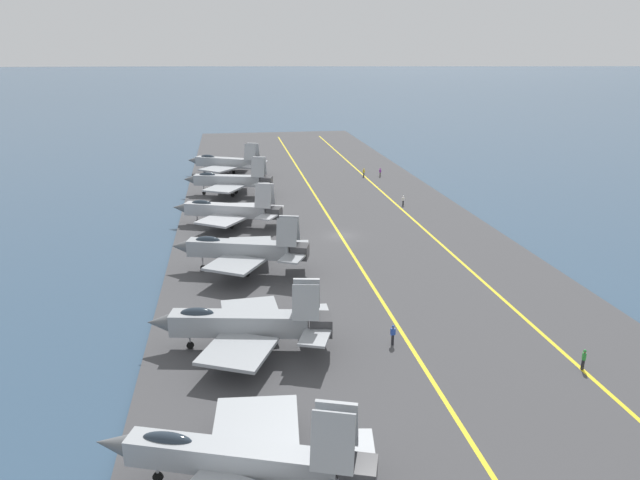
{
  "coord_description": "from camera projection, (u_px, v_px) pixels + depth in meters",
  "views": [
    {
      "loc": [
        -71.3,
        14.17,
        23.8
      ],
      "look_at": [
        -8.84,
        4.21,
        2.9
      ],
      "focal_mm": 32.0,
      "sensor_mm": 36.0,
      "label": 1
    }
  ],
  "objects": [
    {
      "name": "deck_stripe_foul_line",
      "position": [
        427.0,
        231.0,
        78.11
      ],
      "size": [
        189.16,
        0.85,
        0.01
      ],
      "primitive_type": "cube",
      "rotation": [
        0.0,
        0.0,
        0.0
      ],
      "color": "yellow",
      "rests_on": "carrier_deck"
    },
    {
      "name": "crew_white_vest",
      "position": [
        403.0,
        200.0,
        91.06
      ],
      "size": [
        0.44,
        0.46,
        1.65
      ],
      "color": "#232328",
      "rests_on": "carrier_deck"
    },
    {
      "name": "crew_blue_vest",
      "position": [
        393.0,
        334.0,
        47.62
      ],
      "size": [
        0.28,
        0.39,
        1.8
      ],
      "color": "#232328",
      "rests_on": "carrier_deck"
    },
    {
      "name": "parked_jet_fifth",
      "position": [
        229.0,
        180.0,
        97.12
      ],
      "size": [
        13.58,
        15.55,
        6.67
      ],
      "color": "#9EA3A8",
      "rests_on": "carrier_deck"
    },
    {
      "name": "parked_jet_third",
      "position": [
        242.0,
        249.0,
        62.87
      ],
      "size": [
        12.43,
        15.65,
        6.6
      ],
      "color": "#93999E",
      "rests_on": "carrier_deck"
    },
    {
      "name": "crew_purple_vest",
      "position": [
        380.0,
        172.0,
        112.22
      ],
      "size": [
        0.45,
        0.45,
        1.73
      ],
      "color": "#4C473D",
      "rests_on": "carrier_deck"
    },
    {
      "name": "crew_green_vest",
      "position": [
        584.0,
        359.0,
        43.89
      ],
      "size": [
        0.46,
        0.41,
        1.72
      ],
      "color": "#232328",
      "rests_on": "carrier_deck"
    },
    {
      "name": "parked_jet_sixth",
      "position": [
        226.0,
        162.0,
        113.4
      ],
      "size": [
        14.03,
        16.34,
        6.53
      ],
      "color": "#9EA3A8",
      "rests_on": "carrier_deck"
    },
    {
      "name": "carrier_deck",
      "position": [
        341.0,
        237.0,
        76.37
      ],
      "size": [
        210.17,
        43.76,
        0.4
      ],
      "primitive_type": "cube",
      "color": "#424244",
      "rests_on": "ground"
    },
    {
      "name": "deck_stripe_centerline",
      "position": [
        341.0,
        236.0,
        76.31
      ],
      "size": [
        189.16,
        0.36,
        0.01
      ],
      "primitive_type": "cube",
      "color": "yellow",
      "rests_on": "carrier_deck"
    },
    {
      "name": "parked_jet_second",
      "position": [
        243.0,
        324.0,
        46.43
      ],
      "size": [
        13.01,
        15.29,
        6.13
      ],
      "color": "#93999E",
      "rests_on": "carrier_deck"
    },
    {
      "name": "ground_plane",
      "position": [
        341.0,
        239.0,
        76.44
      ],
      "size": [
        2000.0,
        2000.0,
        0.0
      ],
      "primitive_type": "plane",
      "color": "#334C66"
    },
    {
      "name": "parked_jet_fourth",
      "position": [
        229.0,
        210.0,
        79.94
      ],
      "size": [
        12.58,
        16.04,
        6.27
      ],
      "color": "#A8AAAF",
      "rests_on": "carrier_deck"
    },
    {
      "name": "parked_jet_nearest",
      "position": [
        239.0,
        459.0,
        31.19
      ],
      "size": [
        13.84,
        16.11,
        6.18
      ],
      "color": "#9EA3A8",
      "rests_on": "carrier_deck"
    },
    {
      "name": "crew_yellow_vest",
      "position": [
        364.0,
        172.0,
        111.97
      ],
      "size": [
        0.45,
        0.46,
        1.71
      ],
      "color": "#232328",
      "rests_on": "carrier_deck"
    }
  ]
}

